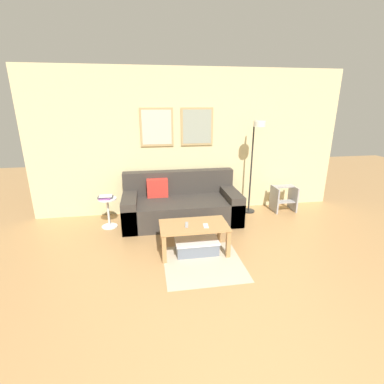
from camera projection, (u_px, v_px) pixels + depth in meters
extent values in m
cube|color=beige|center=(190.00, 143.00, 5.00)|extent=(5.60, 0.06, 2.55)
cube|color=tan|center=(157.00, 127.00, 4.78)|extent=(0.57, 0.02, 0.65)
cube|color=beige|center=(157.00, 127.00, 4.77)|extent=(0.50, 0.01, 0.58)
cube|color=tan|center=(197.00, 127.00, 4.89)|extent=(0.57, 0.02, 0.65)
cube|color=#939E8E|center=(197.00, 127.00, 4.88)|extent=(0.50, 0.01, 0.58)
cube|color=#C1B299|center=(203.00, 263.00, 3.58)|extent=(1.00, 0.99, 0.01)
cube|color=#38332D|center=(182.00, 210.00, 4.80)|extent=(1.97, 0.93, 0.40)
cube|color=#38332D|center=(179.00, 182.00, 5.01)|extent=(1.97, 0.20, 0.41)
cube|color=#38332D|center=(130.00, 210.00, 4.64)|extent=(0.24, 0.93, 0.52)
cube|color=#38332D|center=(230.00, 204.00, 4.91)|extent=(0.24, 0.93, 0.52)
cube|color=red|center=(157.00, 188.00, 4.81)|extent=(0.36, 0.14, 0.32)
cube|color=#AD7F4C|center=(194.00, 225.00, 3.76)|extent=(0.92, 0.53, 0.02)
cube|color=#AD7F4C|center=(164.00, 249.00, 3.55)|extent=(0.06, 0.06, 0.38)
cube|color=#AD7F4C|center=(228.00, 244.00, 3.68)|extent=(0.06, 0.06, 0.38)
cube|color=#AD7F4C|center=(162.00, 234.00, 3.97)|extent=(0.06, 0.06, 0.38)
cube|color=#AD7F4C|center=(220.00, 229.00, 4.10)|extent=(0.06, 0.06, 0.38)
cube|color=slate|center=(197.00, 247.00, 3.83)|extent=(0.56, 0.33, 0.17)
cube|color=silver|center=(197.00, 241.00, 3.80)|extent=(0.59, 0.35, 0.02)
cylinder|color=black|center=(248.00, 211.00, 5.28)|extent=(0.23, 0.23, 0.02)
cylinder|color=black|center=(251.00, 168.00, 5.02)|extent=(0.03, 0.03, 1.65)
cylinder|color=black|center=(257.00, 121.00, 4.66)|extent=(0.02, 0.23, 0.02)
cylinder|color=white|center=(259.00, 124.00, 4.56)|extent=(0.20, 0.20, 0.09)
cylinder|color=white|center=(110.00, 226.00, 4.63)|extent=(0.26, 0.26, 0.01)
cylinder|color=white|center=(108.00, 213.00, 4.56)|extent=(0.04, 0.04, 0.47)
cylinder|color=white|center=(107.00, 199.00, 4.48)|extent=(0.30, 0.30, 0.02)
cube|color=#8C4C93|center=(106.00, 198.00, 4.47)|extent=(0.20, 0.20, 0.02)
cube|color=#4C4C51|center=(105.00, 197.00, 4.47)|extent=(0.24, 0.13, 0.02)
cube|color=silver|center=(106.00, 196.00, 4.46)|extent=(0.20, 0.13, 0.02)
cube|color=#99999E|center=(187.00, 225.00, 3.74)|extent=(0.06, 0.15, 0.02)
cube|color=silver|center=(206.00, 226.00, 3.72)|extent=(0.08, 0.15, 0.01)
cube|color=#99999E|center=(274.00, 199.00, 5.23)|extent=(0.03, 0.35, 0.47)
cube|color=#99999E|center=(293.00, 198.00, 5.29)|extent=(0.03, 0.35, 0.47)
cube|color=#99999E|center=(285.00, 202.00, 5.21)|extent=(0.35, 0.16, 0.02)
cube|color=#99999E|center=(283.00, 186.00, 5.25)|extent=(0.35, 0.16, 0.02)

